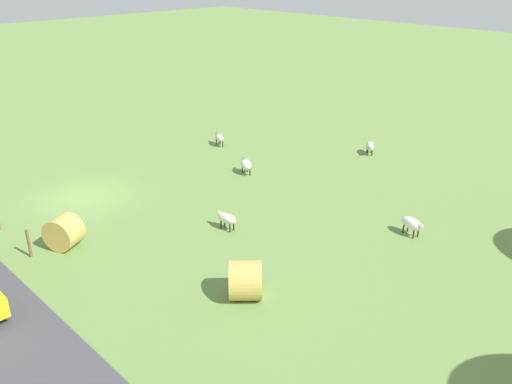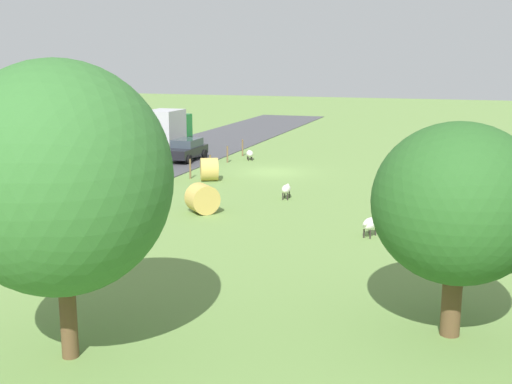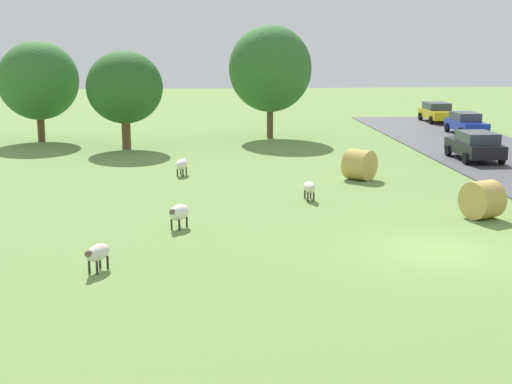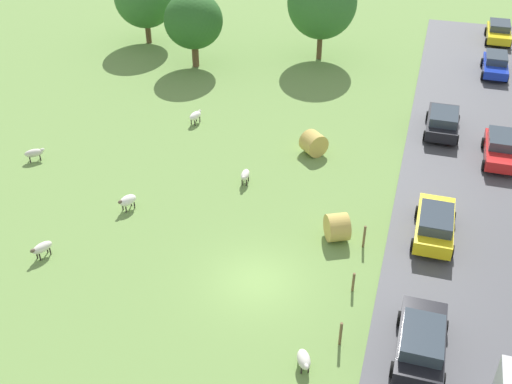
{
  "view_description": "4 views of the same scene",
  "coord_description": "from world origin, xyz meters",
  "views": [
    {
      "loc": [
        11.05,
        23.71,
        11.21
      ],
      "look_at": [
        -5.74,
        6.72,
        0.66
      ],
      "focal_mm": 37.57,
      "sensor_mm": 36.0,
      "label": 1
    },
    {
      "loc": [
        -12.04,
        40.46,
        7.49
      ],
      "look_at": [
        -1.69,
        8.98,
        0.55
      ],
      "focal_mm": 45.61,
      "sensor_mm": 36.0,
      "label": 2
    },
    {
      "loc": [
        -7.31,
        -21.59,
        6.44
      ],
      "look_at": [
        -5.25,
        6.46,
        0.63
      ],
      "focal_mm": 51.64,
      "sensor_mm": 36.0,
      "label": 3
    },
    {
      "loc": [
        5.96,
        -20.22,
        19.07
      ],
      "look_at": [
        -1.99,
        6.56,
        0.29
      ],
      "focal_mm": 43.11,
      "sensor_mm": 36.0,
      "label": 4
    }
  ],
  "objects": [
    {
      "name": "tree_0",
      "position": [
        -11.89,
        22.98,
        3.69
      ],
      "size": [
        4.54,
        4.54,
        5.86
      ],
      "color": "brown",
      "rests_on": "ground_plane"
    },
    {
      "name": "tree_1",
      "position": [
        -2.77,
        27.37,
        4.61
      ],
      "size": [
        5.46,
        5.46,
        7.47
      ],
      "color": "brown",
      "rests_on": "ground_plane"
    },
    {
      "name": "sheep_2",
      "position": [
        -8.32,
        13.75,
        0.55
      ],
      "size": [
        0.75,
        1.24,
        0.81
      ],
      "color": "white",
      "rests_on": "ground_plane"
    },
    {
      "name": "hay_bale_0",
      "position": [
        2.92,
        4.11,
        0.7
      ],
      "size": [
        1.56,
        1.72,
        1.4
      ],
      "primitive_type": "cylinder",
      "rotation": [
        1.57,
        0.0,
        2.03
      ],
      "color": "tan",
      "rests_on": "ground_plane"
    },
    {
      "name": "tree_2",
      "position": [
        -17.73,
        26.77,
        3.92
      ],
      "size": [
        5.11,
        5.11,
        6.43
      ],
      "color": "brown",
      "rests_on": "ground_plane"
    },
    {
      "name": "hay_bale_1",
      "position": [
        0.04,
        12.04,
        0.71
      ],
      "size": [
        1.81,
        1.82,
        1.43
      ],
      "primitive_type": "cylinder",
      "rotation": [
        1.57,
        0.0,
        0.8
      ],
      "color": "tan",
      "rests_on": "ground_plane"
    },
    {
      "name": "car_3",
      "position": [
        11.41,
        35.83,
        0.86
      ],
      "size": [
        2.13,
        4.39,
        1.53
      ],
      "color": "yellow",
      "rests_on": "road_strip"
    },
    {
      "name": "car_1",
      "position": [
        10.95,
        28.07,
        0.84
      ],
      "size": [
        1.97,
        4.29,
        1.49
      ],
      "color": "#1933B2",
      "rests_on": "road_strip"
    },
    {
      "name": "ground_plane",
      "position": [
        0.0,
        0.0,
        0.0
      ],
      "size": [
        160.0,
        160.0,
        0.0
      ],
      "primitive_type": "plane",
      "color": "#6B8E47"
    },
    {
      "name": "sheep_5",
      "position": [
        -8.17,
        3.46,
        0.56
      ],
      "size": [
        0.94,
        1.13,
        0.84
      ],
      "color": "white",
      "rests_on": "ground_plane"
    },
    {
      "name": "sheep_0",
      "position": [
        -10.32,
        -1.28,
        0.54
      ],
      "size": [
        0.84,
        1.17,
        0.78
      ],
      "color": "silver",
      "rests_on": "ground_plane"
    },
    {
      "name": "sheep_4",
      "position": [
        -2.96,
        7.68,
        0.54
      ],
      "size": [
        0.53,
        1.12,
        0.77
      ],
      "color": "silver",
      "rests_on": "ground_plane"
    },
    {
      "name": "car_2",
      "position": [
        7.44,
        16.94,
        0.88
      ],
      "size": [
        2.15,
        4.38,
        1.56
      ],
      "color": "black",
      "rests_on": "road_strip"
    }
  ]
}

